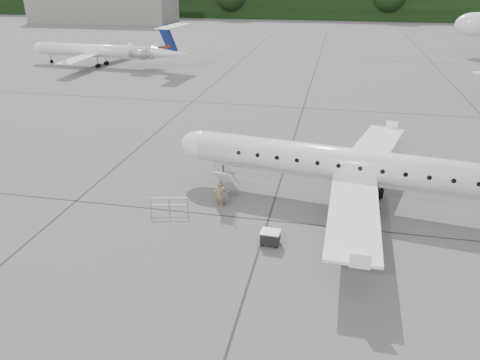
# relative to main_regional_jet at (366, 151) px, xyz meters

# --- Properties ---
(ground) EXTENTS (320.00, 320.00, 0.00)m
(ground) POSITION_rel_main_regional_jet_xyz_m (1.62, -7.84, -3.54)
(ground) COLOR #5B5B58
(ground) RESTS_ON ground
(treeline) EXTENTS (260.00, 4.00, 8.00)m
(treeline) POSITION_rel_main_regional_jet_xyz_m (1.62, 122.16, 0.46)
(treeline) COLOR black
(treeline) RESTS_ON ground
(terminal_building) EXTENTS (40.00, 14.00, 10.00)m
(terminal_building) POSITION_rel_main_regional_jet_xyz_m (-68.38, 102.16, 1.46)
(terminal_building) COLOR slate
(terminal_building) RESTS_ON ground
(main_regional_jet) EXTENTS (30.26, 23.75, 7.08)m
(main_regional_jet) POSITION_rel_main_regional_jet_xyz_m (0.00, 0.00, 0.00)
(main_regional_jet) COLOR white
(main_regional_jet) RESTS_ON ground
(airstair) EXTENTS (1.17, 2.35, 2.22)m
(airstair) POSITION_rel_main_regional_jet_xyz_m (-8.40, -0.93, -2.43)
(airstair) COLOR white
(airstair) RESTS_ON ground
(passenger) EXTENTS (0.68, 0.59, 1.57)m
(passenger) POSITION_rel_main_regional_jet_xyz_m (-8.59, -2.19, -2.76)
(passenger) COLOR olive
(passenger) RESTS_ON ground
(safety_railing) EXTENTS (2.17, 0.55, 1.00)m
(safety_railing) POSITION_rel_main_regional_jet_xyz_m (-11.34, -3.65, -3.04)
(safety_railing) COLOR gray
(safety_railing) RESTS_ON ground
(baggage_cart) EXTENTS (1.02, 0.84, 0.85)m
(baggage_cart) POSITION_rel_main_regional_jet_xyz_m (-4.85, -5.93, -3.12)
(baggage_cart) COLOR black
(baggage_cart) RESTS_ON ground
(bg_regional_left) EXTENTS (26.09, 19.83, 6.46)m
(bg_regional_left) POSITION_rel_main_regional_jet_xyz_m (-38.54, 39.81, -0.31)
(bg_regional_left) COLOR white
(bg_regional_left) RESTS_ON ground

